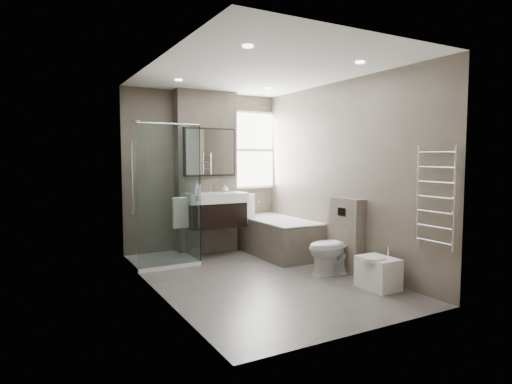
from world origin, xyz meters
TOP-DOWN VIEW (x-y plane):
  - room at (0.00, 0.00)m, footprint 2.70×3.90m
  - vanity_pier at (0.00, 1.77)m, footprint 1.00×0.25m
  - vanity at (0.00, 1.43)m, footprint 0.95×0.47m
  - mirror_cabinet at (0.00, 1.61)m, footprint 0.86×0.08m
  - towel_left at (-0.56, 1.40)m, footprint 0.24×0.06m
  - towel_right at (0.56, 1.40)m, footprint 0.24×0.06m
  - shower_enclosure at (-0.75, 1.35)m, footprint 0.90×0.90m
  - bathtub at (0.92, 1.10)m, footprint 0.75×1.60m
  - window at (0.90, 1.88)m, footprint 0.98×0.06m
  - toilet at (0.97, -0.27)m, footprint 0.74×0.47m
  - cistern_box at (1.21, -0.25)m, footprint 0.19×0.55m
  - bidet at (1.01, -1.03)m, footprint 0.40×0.46m
  - towel_radiator at (1.25, -1.60)m, footprint 0.03×0.49m
  - soap_bottle_a at (-0.28, 1.43)m, footprint 0.08×0.09m
  - soap_bottle_b at (0.24, 1.54)m, footprint 0.09×0.09m

SIDE VIEW (x-z plane):
  - bidet at x=1.01m, z-range -0.05..0.44m
  - bathtub at x=0.92m, z-range 0.03..0.60m
  - toilet at x=0.97m, z-range 0.00..0.72m
  - shower_enclosure at x=-0.75m, z-range -0.51..1.49m
  - cistern_box at x=1.21m, z-range 0.00..1.00m
  - towel_left at x=-0.56m, z-range 0.50..0.94m
  - towel_right at x=0.56m, z-range 0.50..0.94m
  - vanity at x=0.00m, z-range 0.41..1.07m
  - soap_bottle_b at x=0.24m, z-range 1.00..1.12m
  - soap_bottle_a at x=-0.28m, z-range 1.00..1.19m
  - towel_radiator at x=1.25m, z-range 0.57..1.67m
  - room at x=0.00m, z-range -0.05..2.65m
  - vanity_pier at x=0.00m, z-range 0.00..2.60m
  - mirror_cabinet at x=0.00m, z-range 1.25..2.01m
  - window at x=0.90m, z-range 1.01..2.34m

